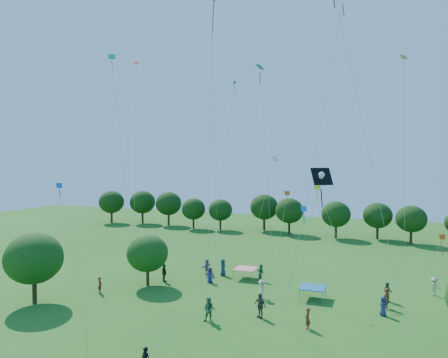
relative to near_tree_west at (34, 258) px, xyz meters
The scene contains 34 objects.
near_tree_west is the anchor object (origin of this frame).
near_tree_north 10.27m from the near_tree_west, 50.89° to the left, with size 4.11×4.11×5.09m.
treeline 45.51m from the near_tree_west, 70.14° to the left, with size 88.01×8.77×6.77m.
tent_red_stripe 20.47m from the near_tree_west, 42.91° to the left, with size 2.20×2.20×1.10m.
tent_blue 24.69m from the near_tree_west, 23.62° to the left, with size 2.20×2.20×1.10m.
crowd_person_0 29.56m from the near_tree_west, 15.40° to the left, with size 0.76×0.41×1.54m, color navy.
crowd_person_1 6.39m from the near_tree_west, 49.65° to the left, with size 0.57×0.37×1.54m, color maroon.
crowd_person_2 16.24m from the near_tree_west, ahead, with size 0.92×0.50×1.87m, color #285E3D.
crowd_person_3 36.10m from the near_tree_west, 24.25° to the left, with size 1.12×0.50×1.71m, color #B5B191.
crowd_person_4 12.48m from the near_tree_west, 52.23° to the left, with size 1.09×0.50×1.86m, color #39332D.
crowd_person_6 18.79m from the near_tree_west, 48.95° to the left, with size 0.90×0.49×1.82m, color navy.
crowd_person_7 30.32m from the near_tree_west, 18.64° to the left, with size 0.65×0.42×1.74m, color maroon.
crowd_person_8 21.66m from the near_tree_west, 39.18° to the left, with size 0.86×0.47×1.75m, color #29613F.
crowd_person_9 20.17m from the near_tree_west, 24.10° to the left, with size 1.15×0.52×1.76m, color beige.
crowd_person_10 19.87m from the near_tree_west, 11.40° to the left, with size 1.13×0.51×1.92m, color #463A38.
crowd_person_11 17.48m from the near_tree_west, 52.82° to the left, with size 1.60×0.57×1.72m, color #9D5B91.
crowd_person_12 16.54m from the near_tree_west, 42.83° to the left, with size 0.78×0.42×1.58m, color navy.
crowd_person_13 23.53m from the near_tree_west, ahead, with size 0.59×0.38×1.58m, color maroon.
crowd_person_14 31.09m from the near_tree_west, 21.71° to the left, with size 0.83×0.45×1.69m, color #265932.
pirate_kite 25.57m from the near_tree_west, ahead, with size 4.03×3.70×10.56m.
red_high_kite 23.09m from the near_tree_west, 19.78° to the left, with size 2.60×7.00×25.59m.
small_kite_0 15.78m from the near_tree_west, 62.89° to the left, with size 1.55×2.89×21.55m.
small_kite_1 34.22m from the near_tree_west, 17.83° to the left, with size 1.75×1.86×5.10m.
small_kite_2 26.77m from the near_tree_west, 30.08° to the left, with size 4.68×5.42×8.86m.
small_kite_3 23.20m from the near_tree_west, ahead, with size 1.44×1.24×18.33m.
small_kite_4 6.75m from the near_tree_west, 17.05° to the right, with size 1.53×4.02×9.36m.
small_kite_5 29.60m from the near_tree_west, ahead, with size 4.68×0.59×20.97m.
small_kite_6 22.69m from the near_tree_west, 34.87° to the left, with size 3.17×1.50×11.60m.
small_kite_7 15.11m from the near_tree_west, 43.66° to the left, with size 0.88×2.82×20.85m.
small_kite_8 22.42m from the near_tree_west, 25.53° to the left, with size 0.69×4.69×8.33m.
small_kite_9 28.16m from the near_tree_west, ahead, with size 4.29×2.47×21.36m.
small_kite_10 33.03m from the near_tree_west, 16.56° to the left, with size 0.72×0.59×19.50m.
small_kite_11 22.68m from the near_tree_west, 53.46° to the left, with size 1.59×4.34×20.37m.
small_kite_12 23.41m from the near_tree_west, ahead, with size 2.37×4.53×8.25m.
Camera 1 is at (10.63, -13.46, 12.03)m, focal length 32.00 mm.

